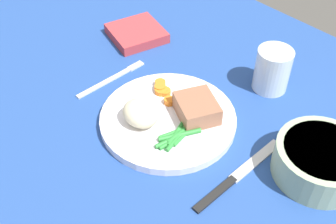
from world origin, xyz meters
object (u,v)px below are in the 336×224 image
at_px(dinner_plate, 168,119).
at_px(fork, 111,79).
at_px(meat_portion, 197,108).
at_px(water_glass, 272,72).
at_px(napkin, 137,33).
at_px(salad_bowl, 320,159).
at_px(knife, 237,176).

distance_m(dinner_plate, fork, 0.17).
height_order(meat_portion, fork, meat_portion).
bearing_deg(dinner_plate, meat_portion, 49.40).
distance_m(meat_portion, water_glass, 0.18).
relative_size(dinner_plate, meat_portion, 3.23).
relative_size(dinner_plate, water_glass, 2.84).
bearing_deg(water_glass, napkin, -165.64).
bearing_deg(dinner_plate, fork, -179.13).
height_order(water_glass, salad_bowl, water_glass).
bearing_deg(meat_portion, knife, -17.34).
xyz_separation_m(fork, knife, (0.34, -0.00, -0.00)).
distance_m(meat_portion, fork, 0.21).
bearing_deg(fork, salad_bowl, 12.36).
height_order(fork, napkin, napkin).
xyz_separation_m(water_glass, napkin, (-0.32, -0.08, -0.03)).
distance_m(fork, salad_bowl, 0.43).
bearing_deg(fork, dinner_plate, -0.46).
relative_size(dinner_plate, salad_bowl, 1.69).
xyz_separation_m(water_glass, salad_bowl, (0.18, -0.12, -0.00)).
bearing_deg(napkin, fork, -58.83).
bearing_deg(knife, dinner_plate, 179.62).
xyz_separation_m(meat_portion, napkin, (-0.29, 0.10, -0.02)).
bearing_deg(dinner_plate, knife, -0.97).
height_order(dinner_plate, napkin, napkin).
bearing_deg(napkin, water_glass, 14.36).
xyz_separation_m(fork, salad_bowl, (0.42, 0.10, 0.03)).
height_order(knife, water_glass, water_glass).
bearing_deg(knife, fork, -179.46).
bearing_deg(napkin, knife, -18.22).
distance_m(dinner_plate, salad_bowl, 0.27).
distance_m(dinner_plate, water_glass, 0.23).
height_order(knife, salad_bowl, salad_bowl).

